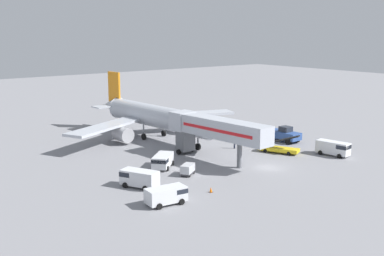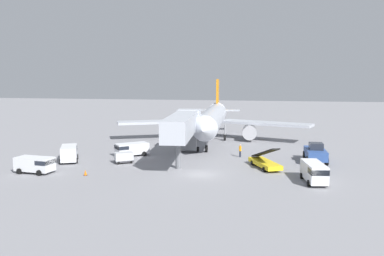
{
  "view_description": "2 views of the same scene",
  "coord_description": "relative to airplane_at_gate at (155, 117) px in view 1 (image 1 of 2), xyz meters",
  "views": [
    {
      "loc": [
        -48.21,
        -44.7,
        18.83
      ],
      "look_at": [
        -0.63,
        16.55,
        3.09
      ],
      "focal_mm": 45.25,
      "sensor_mm": 36.0,
      "label": 1
    },
    {
      "loc": [
        7.87,
        -45.51,
        11.4
      ],
      "look_at": [
        -4.68,
        19.48,
        2.96
      ],
      "focal_mm": 37.55,
      "sensor_mm": 36.0,
      "label": 2
    }
  ],
  "objects": [
    {
      "name": "service_van_mid_right",
      "position": [
        -16.63,
        -21.45,
        -2.65
      ],
      "size": [
        3.8,
        5.06,
        2.11
      ],
      "color": "silver",
      "rests_on": "ground"
    },
    {
      "name": "service_van_outer_right",
      "position": [
        -9.6,
        -16.35,
        -2.78
      ],
      "size": [
        4.87,
        4.62,
        1.86
      ],
      "color": "silver",
      "rests_on": "ground"
    },
    {
      "name": "service_van_far_right",
      "position": [
        -17.26,
        -28.42,
        -2.75
      ],
      "size": [
        4.67,
        2.68,
        1.91
      ],
      "color": "silver",
      "rests_on": "ground"
    },
    {
      "name": "ground_plane",
      "position": [
        2.07,
        -25.37,
        -3.85
      ],
      "size": [
        300.0,
        300.0,
        0.0
      ],
      "primitive_type": "plane",
      "color": "gray"
    },
    {
      "name": "baggage_cart_near_left",
      "position": [
        -8.9,
        -21.18,
        -3.04
      ],
      "size": [
        2.69,
        2.35,
        1.46
      ],
      "color": "#38383D",
      "rests_on": "ground"
    },
    {
      "name": "jet_bridge",
      "position": [
        -1.54,
        -17.58,
        0.9
      ],
      "size": [
        4.72,
        18.26,
        6.48
      ],
      "color": "#B2B7C1",
      "rests_on": "ground"
    },
    {
      "name": "pushback_tug",
      "position": [
        16.18,
        -15.73,
        -2.61
      ],
      "size": [
        2.89,
        5.81,
        2.68
      ],
      "color": "#2D4C8E",
      "rests_on": "ground"
    },
    {
      "name": "safety_cone_alpha",
      "position": [
        -10.93,
        -28.39,
        -3.53
      ],
      "size": [
        0.42,
        0.42,
        0.65
      ],
      "color": "black",
      "rests_on": "ground"
    },
    {
      "name": "belt_loader_truck",
      "position": [
        9.56,
        -20.48,
        -3.1
      ],
      "size": [
        4.41,
        6.48,
        3.05
      ],
      "color": "yellow",
      "rests_on": "ground"
    },
    {
      "name": "airplane_at_gate",
      "position": [
        0.0,
        0.0,
        0.0
      ],
      "size": [
        35.45,
        34.08,
        10.93
      ],
      "color": "#B7BCC6",
      "rests_on": "ground"
    },
    {
      "name": "ground_crew_worker_foreground",
      "position": [
        6.0,
        -14.17,
        -2.88
      ],
      "size": [
        0.47,
        0.47,
        1.83
      ],
      "color": "#1E2333",
      "rests_on": "ground"
    },
    {
      "name": "service_van_near_center",
      "position": [
        14.88,
        -26.81,
        -2.61
      ],
      "size": [
        2.65,
        5.27,
        2.17
      ],
      "color": "white",
      "rests_on": "ground"
    }
  ]
}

